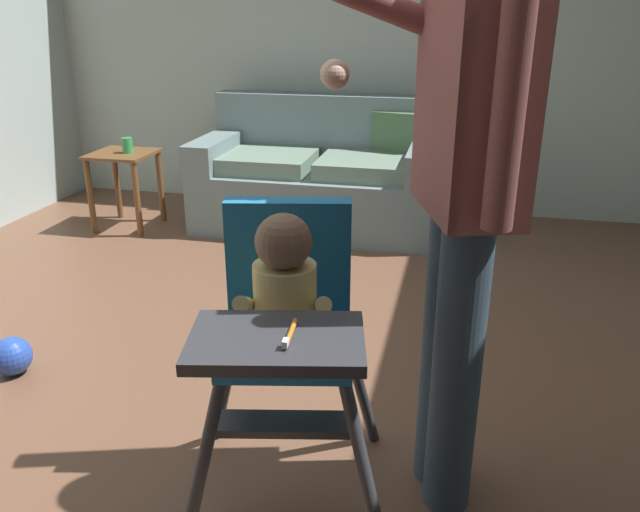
# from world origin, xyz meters

# --- Properties ---
(ground) EXTENTS (6.06, 6.59, 0.10)m
(ground) POSITION_xyz_m (0.00, 0.00, -0.05)
(ground) COLOR brown
(wall_far) EXTENTS (5.26, 0.06, 2.57)m
(wall_far) POSITION_xyz_m (0.00, 2.53, 1.29)
(wall_far) COLOR #ADC0B5
(wall_far) RESTS_ON ground
(couch) EXTENTS (1.63, 0.86, 0.86)m
(couch) POSITION_xyz_m (-0.08, 2.01, 0.33)
(couch) COLOR slate
(couch) RESTS_ON ground
(high_chair) EXTENTS (0.71, 0.81, 0.93)m
(high_chair) POSITION_xyz_m (0.42, -0.63, 0.64)
(high_chair) COLOR #33353A
(high_chair) RESTS_ON ground
(adult_standing) EXTENTS (0.61, 0.49, 1.73)m
(adult_standing) POSITION_xyz_m (0.87, -0.49, 0.98)
(adult_standing) COLOR #334655
(adult_standing) RESTS_ON ground
(toy_ball) EXTENTS (0.16, 0.16, 0.16)m
(toy_ball) POSITION_xyz_m (-0.88, -0.21, 0.08)
(toy_ball) COLOR #284CB7
(toy_ball) RESTS_ON ground
(side_table) EXTENTS (0.40, 0.40, 0.52)m
(side_table) POSITION_xyz_m (-1.36, 1.64, 0.38)
(side_table) COLOR brown
(side_table) RESTS_ON ground
(sippy_cup) EXTENTS (0.07, 0.07, 0.10)m
(sippy_cup) POSITION_xyz_m (-1.32, 1.64, 0.57)
(sippy_cup) COLOR green
(sippy_cup) RESTS_ON side_table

